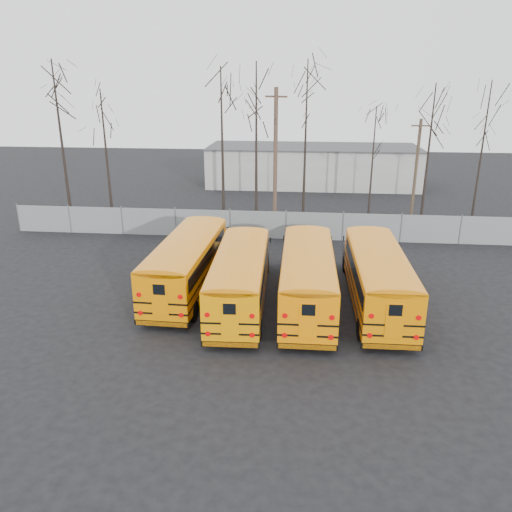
# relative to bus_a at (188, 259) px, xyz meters

# --- Properties ---
(ground) EXTENTS (120.00, 120.00, 0.00)m
(ground) POSITION_rel_bus_a_xyz_m (4.80, -2.20, -1.79)
(ground) COLOR black
(ground) RESTS_ON ground
(fence) EXTENTS (40.00, 0.04, 2.00)m
(fence) POSITION_rel_bus_a_xyz_m (4.80, 9.80, -0.79)
(fence) COLOR gray
(fence) RESTS_ON ground
(distant_building) EXTENTS (22.00, 8.00, 4.00)m
(distant_building) POSITION_rel_bus_a_xyz_m (6.80, 29.80, 0.21)
(distant_building) COLOR #B8B8B3
(distant_building) RESTS_ON ground
(bus_a) EXTENTS (2.84, 11.00, 3.06)m
(bus_a) POSITION_rel_bus_a_xyz_m (0.00, 0.00, 0.00)
(bus_a) COLOR black
(bus_a) RESTS_ON ground
(bus_b) EXTENTS (2.80, 10.70, 2.97)m
(bus_b) POSITION_rel_bus_a_xyz_m (3.02, -1.65, -0.05)
(bus_b) COLOR black
(bus_b) RESTS_ON ground
(bus_c) EXTENTS (2.58, 10.93, 3.05)m
(bus_c) POSITION_rel_bus_a_xyz_m (6.32, -1.41, -0.00)
(bus_c) COLOR black
(bus_c) RESTS_ON ground
(bus_d) EXTENTS (2.62, 10.86, 3.03)m
(bus_d) POSITION_rel_bus_a_xyz_m (9.74, -1.10, -0.02)
(bus_d) COLOR black
(bus_d) RESTS_ON ground
(utility_pole_left) EXTENTS (1.72, 0.87, 10.26)m
(utility_pole_left) POSITION_rel_bus_a_xyz_m (3.69, 14.75, 3.48)
(utility_pole_left) COLOR brown
(utility_pole_left) RESTS_ON ground
(utility_pole_right) EXTENTS (1.41, 0.25, 7.92)m
(utility_pole_right) POSITION_rel_bus_a_xyz_m (14.84, 16.55, 2.28)
(utility_pole_right) COLOR #4C3C2B
(utility_pole_right) RESTS_ON ground
(tree_0) EXTENTS (0.26, 0.26, 12.21)m
(tree_0) POSITION_rel_bus_a_xyz_m (-12.45, 12.56, 4.32)
(tree_0) COLOR black
(tree_0) RESTS_ON ground
(tree_1) EXTENTS (0.26, 0.26, 10.12)m
(tree_1) POSITION_rel_bus_a_xyz_m (-9.93, 14.76, 3.27)
(tree_1) COLOR black
(tree_1) RESTS_ON ground
(tree_2) EXTENTS (0.26, 0.26, 11.69)m
(tree_2) POSITION_rel_bus_a_xyz_m (-0.13, 12.68, 4.06)
(tree_2) COLOR black
(tree_2) RESTS_ON ground
(tree_3) EXTENTS (0.26, 0.26, 11.98)m
(tree_3) POSITION_rel_bus_a_xyz_m (2.46, 12.08, 4.20)
(tree_3) COLOR black
(tree_3) RESTS_ON ground
(tree_4) EXTENTS (0.26, 0.26, 12.24)m
(tree_4) POSITION_rel_bus_a_xyz_m (5.98, 15.23, 4.33)
(tree_4) COLOR black
(tree_4) RESTS_ON ground
(tree_5) EXTENTS (0.26, 0.26, 9.05)m
(tree_5) POSITION_rel_bus_a_xyz_m (10.80, 12.12, 2.74)
(tree_5) COLOR black
(tree_5) RESTS_ON ground
(tree_6) EXTENTS (0.26, 0.26, 10.57)m
(tree_6) POSITION_rel_bus_a_xyz_m (15.19, 14.57, 3.50)
(tree_6) COLOR black
(tree_6) RESTS_ON ground
(tree_7) EXTENTS (0.26, 0.26, 10.77)m
(tree_7) POSITION_rel_bus_a_xyz_m (18.63, 13.37, 3.59)
(tree_7) COLOR black
(tree_7) RESTS_ON ground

